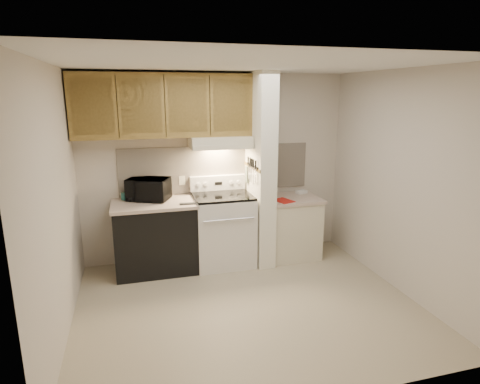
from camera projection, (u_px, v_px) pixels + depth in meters
name	position (u px, v px, depth m)	size (l,w,h in m)	color
floor	(247.00, 305.00, 4.35)	(3.60, 3.60, 0.00)	tan
ceiling	(249.00, 64.00, 3.75)	(3.60, 3.60, 0.00)	white
wall_back	(217.00, 167.00, 5.46)	(3.60, 0.02, 2.50)	beige
wall_left	(56.00, 206.00, 3.59)	(0.02, 3.00, 2.50)	beige
wall_right	(401.00, 183.00, 4.52)	(0.02, 3.00, 2.50)	beige
backsplash	(217.00, 169.00, 5.45)	(2.60, 0.02, 0.63)	beige
range_body	(223.00, 230.00, 5.32)	(0.76, 0.65, 0.92)	silver
oven_window	(229.00, 236.00, 5.02)	(0.50, 0.01, 0.30)	black
oven_handle	(229.00, 220.00, 4.93)	(0.02, 0.02, 0.65)	silver
cooktop	(223.00, 196.00, 5.21)	(0.74, 0.64, 0.03)	black
range_backguard	(218.00, 183.00, 5.45)	(0.76, 0.08, 0.20)	silver
range_display	(218.00, 183.00, 5.41)	(0.10, 0.01, 0.04)	black
range_knob_left_outer	(198.00, 185.00, 5.34)	(0.05, 0.05, 0.02)	silver
range_knob_left_inner	(205.00, 184.00, 5.36)	(0.05, 0.05, 0.02)	silver
range_knob_right_inner	(231.00, 183.00, 5.45)	(0.05, 0.05, 0.02)	silver
range_knob_right_outer	(238.00, 182.00, 5.48)	(0.05, 0.05, 0.02)	silver
dishwasher_front	(156.00, 238.00, 5.11)	(1.00, 0.63, 0.87)	black
left_countertop	(154.00, 204.00, 5.00)	(1.04, 0.67, 0.04)	#C1A997
spoon_rest	(188.00, 204.00, 4.91)	(0.20, 0.06, 0.01)	black
teal_jar	(124.00, 196.00, 5.10)	(0.09, 0.09, 0.10)	#22625F
outlet	(182.00, 181.00, 5.35)	(0.08, 0.01, 0.12)	beige
microwave	(148.00, 189.00, 5.08)	(0.50, 0.34, 0.28)	black
partition_pillar	(260.00, 170.00, 5.26)	(0.22, 0.70, 2.50)	white
pillar_trim	(252.00, 167.00, 5.22)	(0.01, 0.70, 0.04)	olive
knife_strip	(253.00, 166.00, 5.17)	(0.02, 0.42, 0.04)	black
knife_blade_a	(255.00, 176.00, 5.03)	(0.01, 0.04, 0.16)	silver
knife_handle_a	(256.00, 164.00, 4.99)	(0.02, 0.02, 0.10)	black
knife_blade_b	(253.00, 176.00, 5.12)	(0.01, 0.04, 0.18)	silver
knife_handle_b	(253.00, 163.00, 5.09)	(0.02, 0.02, 0.10)	black
knife_blade_c	(251.00, 175.00, 5.21)	(0.01, 0.04, 0.20)	silver
knife_handle_c	(252.00, 162.00, 5.15)	(0.02, 0.02, 0.10)	black
knife_blade_d	(250.00, 173.00, 5.27)	(0.01, 0.04, 0.16)	silver
knife_handle_d	(250.00, 161.00, 5.22)	(0.02, 0.02, 0.10)	black
knife_blade_e	(248.00, 172.00, 5.33)	(0.01, 0.04, 0.18)	silver
knife_handle_e	(248.00, 160.00, 5.30)	(0.02, 0.02, 0.10)	black
oven_mitt	(247.00, 174.00, 5.41)	(0.03, 0.09, 0.21)	slate
right_cab_base	(291.00, 228.00, 5.58)	(0.70, 0.60, 0.81)	beige
right_countertop	(292.00, 199.00, 5.48)	(0.74, 0.64, 0.04)	#C1A997
red_folder	(284.00, 201.00, 5.29)	(0.19, 0.27, 0.01)	#AE1911
white_box	(301.00, 192.00, 5.70)	(0.15, 0.10, 0.04)	white
range_hood	(220.00, 142.00, 5.16)	(0.78, 0.44, 0.15)	beige
hood_lip	(224.00, 147.00, 4.98)	(0.78, 0.04, 0.06)	beige
upper_cabinets	(164.00, 106.00, 4.92)	(2.18, 0.33, 0.77)	olive
cab_door_a	(92.00, 107.00, 4.55)	(0.46, 0.01, 0.63)	olive
cab_gap_a	(117.00, 106.00, 4.62)	(0.01, 0.01, 0.73)	black
cab_door_b	(141.00, 106.00, 4.70)	(0.46, 0.01, 0.63)	olive
cab_gap_b	(165.00, 106.00, 4.76)	(0.01, 0.01, 0.73)	black
cab_door_c	(188.00, 106.00, 4.84)	(0.46, 0.01, 0.63)	olive
cab_gap_c	(210.00, 106.00, 4.91)	(0.01, 0.01, 0.73)	black
cab_door_d	(231.00, 106.00, 4.98)	(0.46, 0.01, 0.63)	olive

